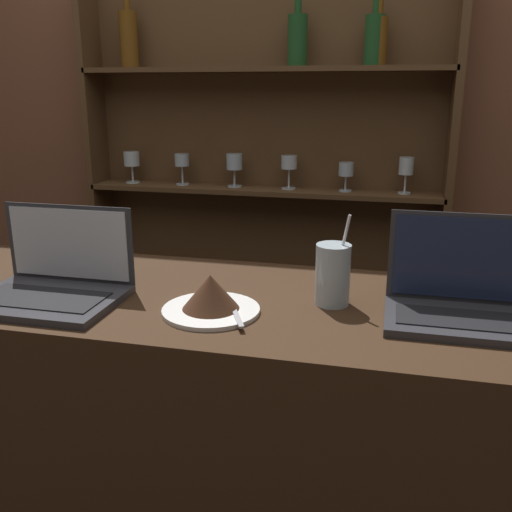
% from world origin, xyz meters
% --- Properties ---
extents(bar_counter, '(1.69, 0.59, 0.98)m').
position_xyz_m(bar_counter, '(0.00, 0.30, 0.49)').
color(bar_counter, '#382314').
rests_on(bar_counter, ground_plane).
extents(back_wall, '(7.00, 0.06, 2.70)m').
position_xyz_m(back_wall, '(0.00, 1.48, 1.35)').
color(back_wall, brown).
rests_on(back_wall, ground_plane).
extents(back_shelf, '(1.51, 0.18, 1.93)m').
position_xyz_m(back_shelf, '(-0.04, 1.40, 1.02)').
color(back_shelf, brown).
rests_on(back_shelf, ground_plane).
extents(laptop_near, '(0.34, 0.25, 0.21)m').
position_xyz_m(laptop_near, '(-0.28, 0.19, 1.03)').
color(laptop_near, '#333338').
rests_on(laptop_near, bar_counter).
extents(laptop_far, '(0.32, 0.21, 0.22)m').
position_xyz_m(laptop_far, '(0.65, 0.28, 1.03)').
color(laptop_far, '#333338').
rests_on(laptop_far, bar_counter).
extents(cake_plate, '(0.22, 0.22, 0.09)m').
position_xyz_m(cake_plate, '(0.11, 0.19, 1.02)').
color(cake_plate, white).
rests_on(cake_plate, bar_counter).
extents(water_glass, '(0.08, 0.08, 0.22)m').
position_xyz_m(water_glass, '(0.37, 0.31, 1.06)').
color(water_glass, silver).
rests_on(water_glass, bar_counter).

